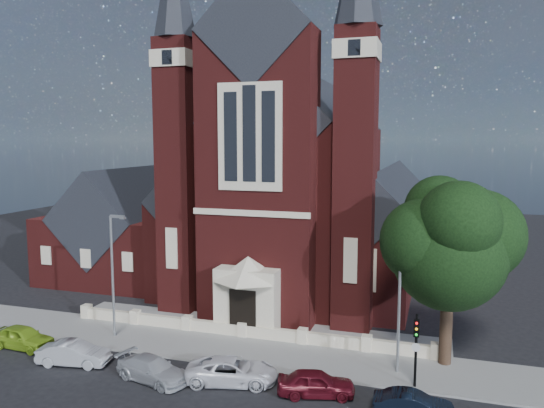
% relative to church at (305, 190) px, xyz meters
% --- Properties ---
extents(ground, '(120.00, 120.00, 0.00)m').
position_rel_church_xyz_m(ground, '(0.00, -7.94, -8.19)').
color(ground, black).
rests_on(ground, ground).
extents(pavement_strip, '(60.00, 5.00, 0.12)m').
position_rel_church_xyz_m(pavement_strip, '(0.00, -18.44, -8.19)').
color(pavement_strip, gray).
rests_on(pavement_strip, ground).
extents(forecourt_paving, '(26.00, 3.00, 0.14)m').
position_rel_church_xyz_m(forecourt_paving, '(0.00, -14.44, -8.19)').
color(forecourt_paving, gray).
rests_on(forecourt_paving, ground).
extents(forecourt_wall, '(24.00, 0.40, 0.90)m').
position_rel_church_xyz_m(forecourt_wall, '(0.00, -16.44, -8.19)').
color(forecourt_wall, beige).
rests_on(forecourt_wall, ground).
extents(church, '(20.01, 34.90, 29.20)m').
position_rel_church_xyz_m(church, '(0.00, 0.00, 0.00)').
color(church, '#531716').
rests_on(church, ground).
extents(parish_hall, '(12.00, 12.20, 10.24)m').
position_rel_church_xyz_m(parish_hall, '(-16.00, -4.94, -4.17)').
color(parish_hall, '#531716').
rests_on(parish_hall, ground).
extents(street_tree, '(6.40, 6.60, 10.70)m').
position_rel_church_xyz_m(street_tree, '(12.60, -17.23, -1.23)').
color(street_tree, black).
rests_on(street_tree, ground).
extents(street_lamp_left, '(1.16, 0.22, 8.09)m').
position_rel_church_xyz_m(street_lamp_left, '(-7.91, -18.94, -3.59)').
color(street_lamp_left, gray).
rests_on(street_lamp_left, ground).
extents(street_lamp_right, '(1.16, 0.22, 8.09)m').
position_rel_church_xyz_m(street_lamp_right, '(10.09, -18.94, -3.59)').
color(street_lamp_right, gray).
rests_on(street_lamp_right, ground).
extents(traffic_signal, '(0.28, 0.42, 4.00)m').
position_rel_church_xyz_m(traffic_signal, '(11.00, -20.52, -5.60)').
color(traffic_signal, black).
rests_on(traffic_signal, ground).
extents(car_lime_van, '(4.19, 1.87, 1.40)m').
position_rel_church_xyz_m(car_lime_van, '(-12.40, -22.18, -7.49)').
color(car_lime_van, '#8AB724').
rests_on(car_lime_van, ground).
extents(car_silver_a, '(4.26, 2.11, 1.34)m').
position_rel_church_xyz_m(car_silver_a, '(-7.77, -23.29, -7.51)').
color(car_silver_a, '#A4A7AC').
rests_on(car_silver_a, ground).
extents(car_silver_b, '(4.65, 2.82, 1.26)m').
position_rel_church_xyz_m(car_silver_b, '(-2.42, -23.73, -7.56)').
color(car_silver_b, '#A9ACB1').
rests_on(car_silver_b, ground).
extents(car_white_suv, '(5.20, 3.25, 1.34)m').
position_rel_church_xyz_m(car_white_suv, '(1.74, -22.70, -7.51)').
color(car_white_suv, white).
rests_on(car_white_suv, ground).
extents(car_dark_red, '(4.16, 2.49, 1.33)m').
position_rel_church_xyz_m(car_dark_red, '(6.29, -22.73, -7.52)').
color(car_dark_red, '#540E18').
rests_on(car_dark_red, ground).
extents(car_navy, '(3.79, 1.53, 1.23)m').
position_rel_church_xyz_m(car_navy, '(11.07, -23.51, -7.57)').
color(car_navy, black).
rests_on(car_navy, ground).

